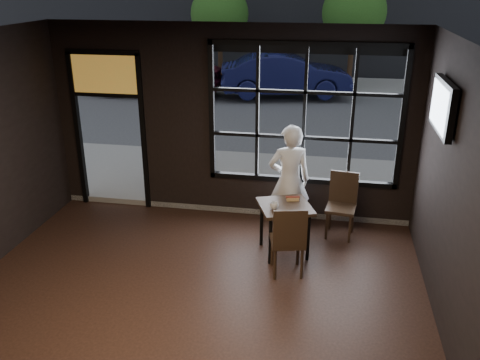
% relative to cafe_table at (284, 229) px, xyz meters
% --- Properties ---
extents(floor, '(6.00, 7.00, 0.02)m').
position_rel_cafe_table_xyz_m(floor, '(-1.05, -2.29, -0.40)').
color(floor, black).
rests_on(floor, ground).
extents(ceiling, '(6.00, 7.00, 0.02)m').
position_rel_cafe_table_xyz_m(ceiling, '(-1.05, -2.29, 2.82)').
color(ceiling, black).
rests_on(ceiling, ground).
extents(wall_right, '(0.04, 7.00, 3.20)m').
position_rel_cafe_table_xyz_m(wall_right, '(1.95, -2.29, 1.21)').
color(wall_right, black).
rests_on(wall_right, ground).
extents(window_frame, '(3.06, 0.12, 2.28)m').
position_rel_cafe_table_xyz_m(window_frame, '(0.15, 1.21, 1.41)').
color(window_frame, black).
rests_on(window_frame, ground).
extents(stained_transom, '(1.20, 0.06, 0.70)m').
position_rel_cafe_table_xyz_m(stained_transom, '(-3.15, 1.21, 1.96)').
color(stained_transom, orange).
rests_on(stained_transom, ground).
extents(street_asphalt, '(60.00, 41.00, 0.04)m').
position_rel_cafe_table_xyz_m(street_asphalt, '(-1.05, 21.71, -0.41)').
color(street_asphalt, '#545456').
rests_on(street_asphalt, ground).
extents(cafe_table, '(0.93, 0.93, 0.78)m').
position_rel_cafe_table_xyz_m(cafe_table, '(0.00, 0.00, 0.00)').
color(cafe_table, black).
rests_on(cafe_table, floor).
extents(chair_near, '(0.54, 0.54, 1.04)m').
position_rel_cafe_table_xyz_m(chair_near, '(0.09, -0.54, 0.13)').
color(chair_near, black).
rests_on(chair_near, floor).
extents(chair_window, '(0.50, 0.50, 1.02)m').
position_rel_cafe_table_xyz_m(chair_window, '(0.82, 0.68, 0.12)').
color(chair_window, black).
rests_on(chair_window, floor).
extents(man, '(0.74, 0.59, 1.79)m').
position_rel_cafe_table_xyz_m(man, '(-0.00, 0.64, 0.51)').
color(man, white).
rests_on(man, floor).
extents(hotdog, '(0.21, 0.12, 0.06)m').
position_rel_cafe_table_xyz_m(hotdog, '(0.09, 0.18, 0.41)').
color(hotdog, tan).
rests_on(hotdog, cafe_table).
extents(cup, '(0.17, 0.17, 0.10)m').
position_rel_cafe_table_xyz_m(cup, '(-0.14, -0.16, 0.43)').
color(cup, silver).
rests_on(cup, cafe_table).
extents(tv, '(0.12, 1.07, 0.63)m').
position_rel_cafe_table_xyz_m(tv, '(1.88, -0.34, 1.99)').
color(tv, black).
rests_on(tv, wall_right).
extents(navy_car, '(4.53, 2.32, 1.42)m').
position_rel_cafe_table_xyz_m(navy_car, '(-0.97, 10.35, 0.42)').
color(navy_car, '#0F1138').
rests_on(navy_car, street_asphalt).
extents(maroon_car, '(4.85, 2.03, 1.64)m').
position_rel_cafe_table_xyz_m(maroon_car, '(-5.50, 10.15, 0.53)').
color(maroon_car, '#561324').
rests_on(maroon_car, street_asphalt).
extents(tree_left, '(2.14, 2.14, 3.64)m').
position_rel_cafe_table_xyz_m(tree_left, '(-3.67, 12.51, 2.18)').
color(tree_left, '#332114').
rests_on(tree_left, street_asphalt).
extents(tree_right, '(2.23, 2.23, 3.81)m').
position_rel_cafe_table_xyz_m(tree_right, '(1.17, 12.35, 2.30)').
color(tree_right, '#332114').
rests_on(tree_right, street_asphalt).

